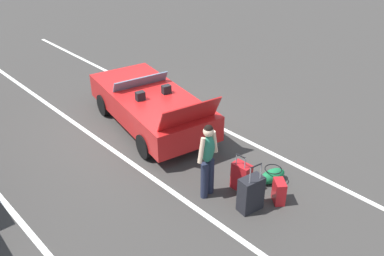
{
  "coord_description": "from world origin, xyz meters",
  "views": [
    {
      "loc": [
        -7.77,
        5.83,
        5.48
      ],
      "look_at": [
        -1.79,
        0.2,
        0.75
      ],
      "focal_mm": 38.65,
      "sensor_mm": 36.0,
      "label": 1
    }
  ],
  "objects_px": {
    "convertible_car": "(147,103)",
    "suitcase_small_carryon": "(279,192)",
    "suitcase_medium_bright": "(241,177)",
    "traveler_person": "(208,157)",
    "suitcase_large_black": "(251,194)",
    "duffel_bag": "(273,176)"
  },
  "relations": [
    {
      "from": "convertible_car",
      "to": "suitcase_small_carryon",
      "type": "bearing_deg",
      "value": -170.58
    },
    {
      "from": "suitcase_medium_bright",
      "to": "duffel_bag",
      "type": "bearing_deg",
      "value": -27.38
    },
    {
      "from": "convertible_car",
      "to": "suitcase_small_carryon",
      "type": "height_order",
      "value": "convertible_car"
    },
    {
      "from": "convertible_car",
      "to": "traveler_person",
      "type": "xyz_separation_m",
      "value": [
        -3.26,
        1.01,
        0.34
      ]
    },
    {
      "from": "suitcase_large_black",
      "to": "traveler_person",
      "type": "relative_size",
      "value": 0.66
    },
    {
      "from": "duffel_bag",
      "to": "traveler_person",
      "type": "bearing_deg",
      "value": 63.52
    },
    {
      "from": "traveler_person",
      "to": "suitcase_medium_bright",
      "type": "bearing_deg",
      "value": -125.28
    },
    {
      "from": "suitcase_medium_bright",
      "to": "traveler_person",
      "type": "distance_m",
      "value": 0.96
    },
    {
      "from": "suitcase_large_black",
      "to": "traveler_person",
      "type": "height_order",
      "value": "traveler_person"
    },
    {
      "from": "traveler_person",
      "to": "suitcase_large_black",
      "type": "bearing_deg",
      "value": -168.24
    },
    {
      "from": "suitcase_large_black",
      "to": "traveler_person",
      "type": "xyz_separation_m",
      "value": [
        0.89,
        0.3,
        0.56
      ]
    },
    {
      "from": "suitcase_large_black",
      "to": "suitcase_small_carryon",
      "type": "bearing_deg",
      "value": -104.21
    },
    {
      "from": "convertible_car",
      "to": "duffel_bag",
      "type": "height_order",
      "value": "convertible_car"
    },
    {
      "from": "suitcase_medium_bright",
      "to": "duffel_bag",
      "type": "xyz_separation_m",
      "value": [
        -0.31,
        -0.68,
        -0.15
      ]
    },
    {
      "from": "convertible_car",
      "to": "suitcase_medium_bright",
      "type": "bearing_deg",
      "value": -174.64
    },
    {
      "from": "suitcase_large_black",
      "to": "suitcase_medium_bright",
      "type": "bearing_deg",
      "value": -24.06
    },
    {
      "from": "suitcase_medium_bright",
      "to": "suitcase_small_carryon",
      "type": "distance_m",
      "value": 0.83
    },
    {
      "from": "suitcase_large_black",
      "to": "duffel_bag",
      "type": "xyz_separation_m",
      "value": [
        0.23,
        -1.03,
        -0.21
      ]
    },
    {
      "from": "convertible_car",
      "to": "suitcase_large_black",
      "type": "distance_m",
      "value": 4.22
    },
    {
      "from": "suitcase_medium_bright",
      "to": "traveler_person",
      "type": "bearing_deg",
      "value": 148.31
    },
    {
      "from": "convertible_car",
      "to": "suitcase_large_black",
      "type": "bearing_deg",
      "value": -178.7
    },
    {
      "from": "traveler_person",
      "to": "duffel_bag",
      "type": "bearing_deg",
      "value": -123.11
    }
  ]
}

